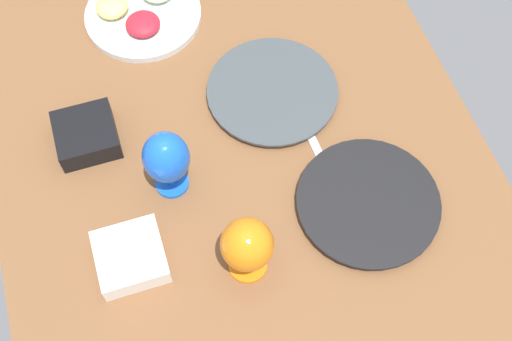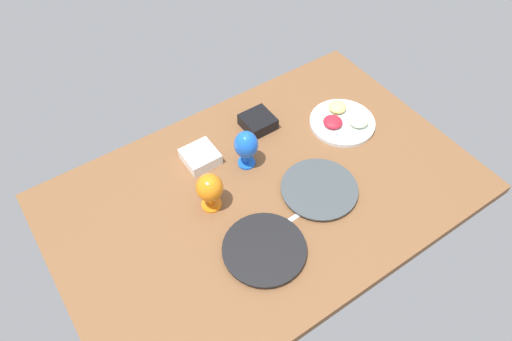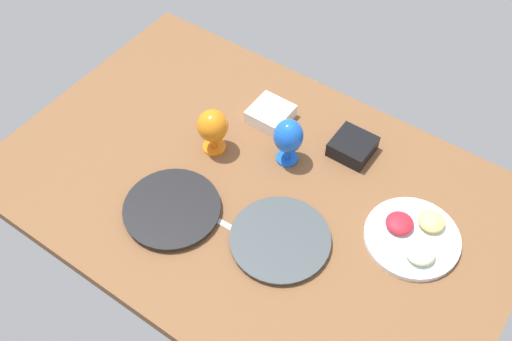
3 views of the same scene
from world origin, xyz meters
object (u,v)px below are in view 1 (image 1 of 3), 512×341
dinner_plate_left (272,92)px  square_bowl_black (86,134)px  fruit_platter (142,12)px  square_bowl_white (130,256)px  hurricane_glass_orange (247,246)px  dinner_plate_right (368,203)px  hurricane_glass_blue (166,159)px

dinner_plate_left → square_bowl_black: square_bowl_black is taller
fruit_platter → square_bowl_white: (61.03, -16.11, 0.94)cm
square_bowl_black → dinner_plate_left: bearing=89.6°
fruit_platter → hurricane_glass_orange: bearing=4.4°
dinner_plate_left → fruit_platter: fruit_platter is taller
dinner_plate_right → hurricane_glass_blue: hurricane_glass_blue is taller
dinner_plate_right → hurricane_glass_orange: (4.96, -27.31, 8.95)cm
hurricane_glass_orange → square_bowl_black: size_ratio=1.27×
dinner_plate_left → fruit_platter: size_ratio=1.06×
fruit_platter → square_bowl_black: 36.45cm
dinner_plate_right → hurricane_glass_orange: hurricane_glass_orange is taller
dinner_plate_left → hurricane_glass_orange: 42.32cm
dinner_plate_left → square_bowl_white: size_ratio=2.27×
dinner_plate_left → hurricane_glass_blue: (15.33, -27.17, 9.54)cm
fruit_platter → square_bowl_white: bearing=-14.8°
dinner_plate_right → square_bowl_black: bearing=-122.4°
square_bowl_black → square_bowl_white: size_ratio=0.98×
dinner_plate_left → dinner_plate_right: (32.47, 9.80, 0.17)cm
square_bowl_white → dinner_plate_left: bearing=127.4°
hurricane_glass_blue → hurricane_glass_orange: hurricane_glass_blue is taller
dinner_plate_right → hurricane_glass_blue: 41.82cm
hurricane_glass_blue → fruit_platter: bearing=174.6°
dinner_plate_right → fruit_platter: 71.62cm
dinner_plate_right → square_bowl_white: size_ratio=2.26×
dinner_plate_right → hurricane_glass_blue: size_ratio=1.72×
hurricane_glass_blue → square_bowl_black: bearing=-136.7°
dinner_plate_left → fruit_platter: 38.73cm
dinner_plate_left → dinner_plate_right: bearing=16.8°
dinner_plate_right → square_bowl_white: (-2.75, -48.69, 1.48)cm
dinner_plate_left → hurricane_glass_blue: 32.63cm
dinner_plate_left → square_bowl_black: (-0.27, -41.85, 1.96)cm
dinner_plate_right → hurricane_glass_blue: (-17.14, -36.97, 9.37)cm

